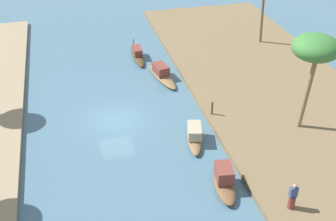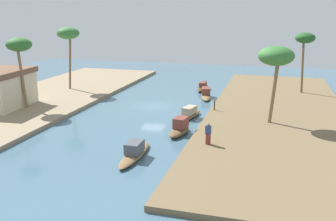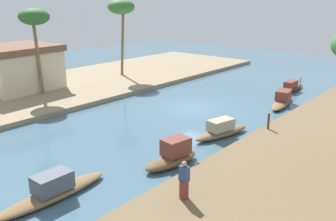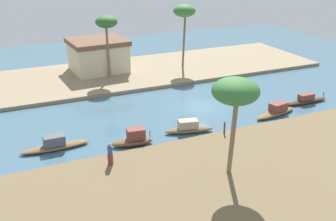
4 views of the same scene
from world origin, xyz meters
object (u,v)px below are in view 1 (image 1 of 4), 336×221
at_px(sampan_midstream, 137,54).
at_px(sampan_near_left_bank, 162,74).
at_px(person_on_near_bank, 292,198).
at_px(sampan_with_red_awning, 224,181).
at_px(mooring_post, 212,108).
at_px(palm_tree_left_near, 316,49).
at_px(sampan_open_hull, 194,135).

bearing_deg(sampan_midstream, sampan_near_left_bank, -164.30).
bearing_deg(person_on_near_bank, sampan_near_left_bank, -79.31).
relative_size(sampan_near_left_bank, sampan_with_red_awning, 1.45).
height_order(sampan_midstream, person_on_near_bank, person_on_near_bank).
relative_size(mooring_post, palm_tree_left_near, 0.15).
relative_size(person_on_near_bank, palm_tree_left_near, 0.25).
xyz_separation_m(sampan_open_hull, palm_tree_left_near, (-0.69, -7.71, 5.84)).
bearing_deg(mooring_post, person_on_near_bank, -173.72).
height_order(sampan_with_red_awning, sampan_open_hull, sampan_with_red_awning).
bearing_deg(sampan_with_red_awning, sampan_near_left_bank, 9.82).
height_order(sampan_open_hull, person_on_near_bank, person_on_near_bank).
xyz_separation_m(sampan_midstream, sampan_open_hull, (-14.07, -1.35, 0.09)).
distance_m(sampan_with_red_awning, palm_tree_left_near, 10.39).
relative_size(sampan_near_left_bank, sampan_open_hull, 1.16).
relative_size(sampan_midstream, person_on_near_bank, 3.07).
relative_size(sampan_near_left_bank, person_on_near_bank, 3.01).
relative_size(sampan_open_hull, person_on_near_bank, 2.61).
xyz_separation_m(person_on_near_bank, mooring_post, (10.20, 1.12, -0.19)).
xyz_separation_m(sampan_near_left_bank, sampan_with_red_awning, (-14.49, -0.37, 0.11)).
xyz_separation_m(sampan_near_left_bank, sampan_open_hull, (-9.36, -0.08, 0.02)).
xyz_separation_m(mooring_post, palm_tree_left_near, (-2.98, -5.67, 5.39)).
distance_m(sampan_with_red_awning, sampan_open_hull, 5.14).
height_order(sampan_midstream, palm_tree_left_near, palm_tree_left_near).
bearing_deg(sampan_near_left_bank, sampan_with_red_awning, 170.51).
relative_size(sampan_midstream, sampan_open_hull, 1.18).
distance_m(sampan_midstream, palm_tree_left_near, 18.30).
bearing_deg(sampan_with_red_awning, person_on_near_bank, -125.57).
distance_m(sampan_midstream, sampan_with_red_awning, 19.27).
xyz_separation_m(sampan_near_left_bank, palm_tree_left_near, (-10.05, -7.80, 5.86)).
bearing_deg(sampan_midstream, palm_tree_left_near, -147.77).
height_order(sampan_midstream, sampan_near_left_bank, sampan_near_left_bank).
distance_m(sampan_open_hull, mooring_post, 3.11).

